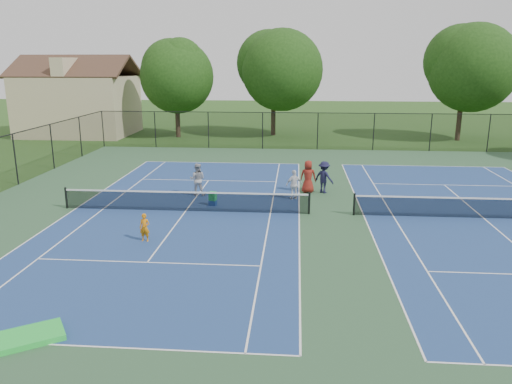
# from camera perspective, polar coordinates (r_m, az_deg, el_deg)

# --- Properties ---
(ground) EXTENTS (140.00, 140.00, 0.00)m
(ground) POSITION_cam_1_polar(r_m,az_deg,el_deg) (23.91, 8.59, -2.58)
(ground) COLOR #234716
(ground) RESTS_ON ground
(court_pad) EXTENTS (36.00, 36.00, 0.01)m
(court_pad) POSITION_cam_1_polar(r_m,az_deg,el_deg) (23.91, 8.59, -2.57)
(court_pad) COLOR #30563A
(court_pad) RESTS_ON ground
(tennis_court_left) EXTENTS (12.00, 23.83, 1.07)m
(tennis_court_left) POSITION_cam_1_polar(r_m,az_deg,el_deg) (24.39, -8.04, -1.97)
(tennis_court_left) COLOR navy
(tennis_court_left) RESTS_ON ground
(tennis_court_right) EXTENTS (12.00, 23.83, 1.07)m
(tennis_court_right) POSITION_cam_1_polar(r_m,az_deg,el_deg) (25.37, 24.59, -2.54)
(tennis_court_right) COLOR navy
(tennis_court_right) RESTS_ON ground
(perimeter_fence) EXTENTS (36.08, 36.08, 3.02)m
(perimeter_fence) POSITION_cam_1_polar(r_m,az_deg,el_deg) (23.49, 8.74, 1.16)
(perimeter_fence) COLOR black
(perimeter_fence) RESTS_ON ground
(tree_back_a) EXTENTS (6.80, 6.80, 9.15)m
(tree_back_a) POSITION_cam_1_polar(r_m,az_deg,el_deg) (48.13, -9.15, 13.36)
(tree_back_a) COLOR #2D2116
(tree_back_a) RESTS_ON ground
(tree_back_b) EXTENTS (7.60, 7.60, 10.03)m
(tree_back_b) POSITION_cam_1_polar(r_m,az_deg,el_deg) (48.83, 2.04, 14.20)
(tree_back_b) COLOR #2D2116
(tree_back_b) RESTS_ON ground
(tree_back_d) EXTENTS (7.80, 7.80, 10.37)m
(tree_back_d) POSITION_cam_1_polar(r_m,az_deg,el_deg) (49.04, 22.77, 13.38)
(tree_back_d) COLOR #2D2116
(tree_back_d) RESTS_ON ground
(clapboard_house) EXTENTS (10.80, 8.10, 7.65)m
(clapboard_house) POSITION_cam_1_polar(r_m,az_deg,el_deg) (52.45, -19.58, 9.58)
(clapboard_house) COLOR tan
(clapboard_house) RESTS_ON ground
(child_player) EXTENTS (0.44, 0.31, 1.15)m
(child_player) POSITION_cam_1_polar(r_m,az_deg,el_deg) (20.55, -12.61, -3.99)
(child_player) COLOR orange
(child_player) RESTS_ON ground
(instructor) EXTENTS (0.87, 0.68, 1.76)m
(instructor) POSITION_cam_1_polar(r_m,az_deg,el_deg) (27.02, -6.71, 1.44)
(instructor) COLOR #9B9B9E
(instructor) RESTS_ON ground
(bystander_a) EXTENTS (0.99, 0.71, 1.57)m
(bystander_a) POSITION_cam_1_polar(r_m,az_deg,el_deg) (26.16, 4.39, 0.84)
(bystander_a) COLOR white
(bystander_a) RESTS_ON ground
(bystander_b) EXTENTS (1.31, 1.20, 1.77)m
(bystander_b) POSITION_cam_1_polar(r_m,az_deg,el_deg) (27.58, 7.78, 1.69)
(bystander_b) COLOR #181836
(bystander_b) RESTS_ON ground
(bystander_c) EXTENTS (0.91, 0.62, 1.80)m
(bystander_c) POSITION_cam_1_polar(r_m,az_deg,el_deg) (27.53, 5.97, 1.76)
(bystander_c) COLOR maroon
(bystander_c) RESTS_ON ground
(ball_crate) EXTENTS (0.40, 0.34, 0.27)m
(ball_crate) POSITION_cam_1_polar(r_m,az_deg,el_deg) (25.18, -4.96, -1.25)
(ball_crate) COLOR navy
(ball_crate) RESTS_ON ground
(ball_hopper) EXTENTS (0.40, 0.36, 0.44)m
(ball_hopper) POSITION_cam_1_polar(r_m,az_deg,el_deg) (25.09, -4.98, -0.47)
(ball_hopper) COLOR green
(ball_hopper) RESTS_ON ball_crate
(green_tarp) EXTENTS (1.94, 1.78, 0.16)m
(green_tarp) POSITION_cam_1_polar(r_m,az_deg,el_deg) (14.79, -24.38, -14.79)
(green_tarp) COLOR green
(green_tarp) RESTS_ON ground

